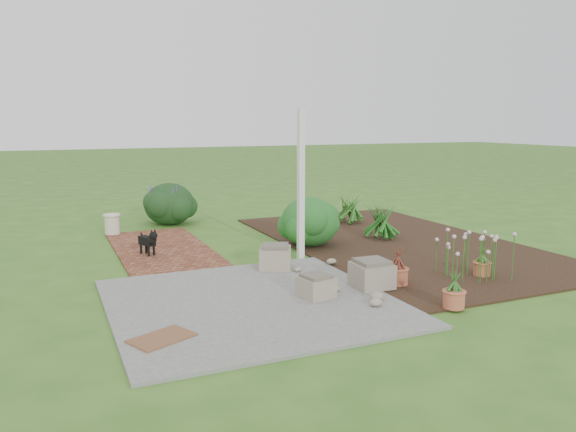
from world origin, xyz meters
name	(u,v)px	position (x,y,z in m)	size (l,w,h in m)	color
ground	(287,262)	(0.00, 0.00, 0.00)	(80.00, 80.00, 0.00)	#36641F
concrete_patio	(252,302)	(-1.25, -1.75, 0.02)	(3.50, 3.50, 0.04)	#626260
brick_path	(162,249)	(-1.70, 1.75, 0.02)	(1.60, 3.50, 0.04)	brown
garden_bed	(397,242)	(2.50, 0.50, 0.01)	(4.00, 7.00, 0.03)	black
veranda_post	(301,185)	(0.30, 0.10, 1.25)	(0.10, 0.10, 2.50)	white
stone_trough_near	(316,287)	(-0.42, -1.94, 0.17)	(0.39, 0.39, 0.26)	gray
stone_trough_mid	(372,275)	(0.48, -1.84, 0.20)	(0.49, 0.49, 0.33)	gray
stone_trough_far	(275,258)	(-0.36, -0.38, 0.20)	(0.48, 0.48, 0.32)	gray
coir_doormat	(162,338)	(-2.55, -2.56, 0.05)	(0.64, 0.41, 0.02)	brown
black_dog	(148,240)	(-2.01, 1.28, 0.29)	(0.28, 0.47, 0.43)	black
cream_ceramic_urn	(112,224)	(-2.37, 3.40, 0.24)	(0.30, 0.30, 0.39)	beige
evergreen_shrub	(310,220)	(0.87, 0.93, 0.49)	(1.08, 1.08, 0.91)	#0B3D14
agapanthus_clump_back	(381,217)	(2.40, 0.92, 0.45)	(0.92, 0.92, 0.83)	#193D13
agapanthus_clump_front	(349,206)	(2.66, 2.59, 0.41)	(0.85, 0.85, 0.76)	#133C15
pink_flower_patch	(471,255)	(2.07, -2.00, 0.37)	(1.08, 1.08, 0.69)	#113D0F
terracotta_pot_bronze	(398,276)	(0.91, -1.85, 0.15)	(0.29, 0.29, 0.23)	#A45137
terracotta_pot_small_left	(482,269)	(2.31, -1.98, 0.13)	(0.25, 0.25, 0.20)	#A75D38
terracotta_pot_small_right	(454,299)	(0.95, -2.98, 0.14)	(0.26, 0.26, 0.22)	#B85A3E
purple_flowering_bush	(169,203)	(-1.02, 4.26, 0.48)	(1.12, 1.12, 0.95)	black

